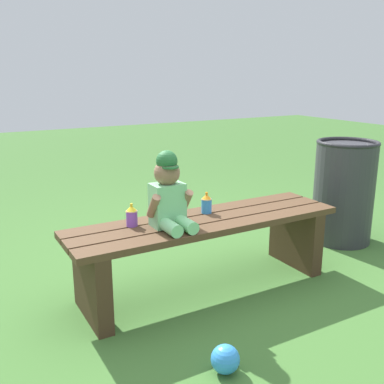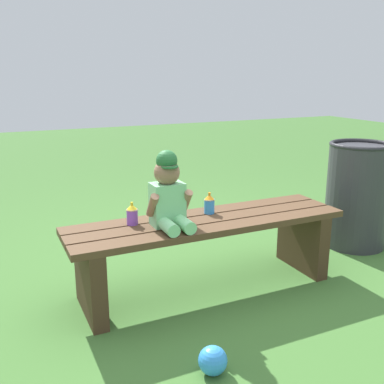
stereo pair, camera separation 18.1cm
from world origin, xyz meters
TOP-DOWN VIEW (x-y plane):
  - ground_plane at (0.00, 0.00)m, footprint 16.00×16.00m
  - park_bench at (0.00, 0.00)m, footprint 1.58×0.41m
  - child_figure at (-0.24, -0.02)m, footprint 0.23×0.27m
  - sippy_cup_left at (-0.41, 0.09)m, footprint 0.06×0.06m
  - sippy_cup_right at (0.05, 0.09)m, footprint 0.06×0.06m
  - toy_ball at (-0.32, -0.69)m, footprint 0.12×0.12m
  - trash_bin at (1.28, 0.17)m, footprint 0.44×0.44m

SIDE VIEW (x-z plane):
  - ground_plane at x=0.00m, z-range 0.00..0.00m
  - toy_ball at x=-0.32m, z-range 0.00..0.12m
  - park_bench at x=0.00m, z-range 0.08..0.51m
  - trash_bin at x=1.28m, z-range 0.00..0.75m
  - sippy_cup_left at x=-0.41m, z-range 0.42..0.55m
  - sippy_cup_right at x=0.05m, z-range 0.42..0.55m
  - child_figure at x=-0.24m, z-range 0.40..0.81m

